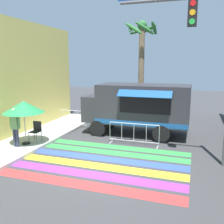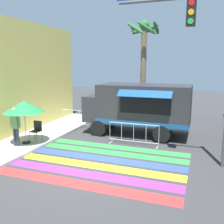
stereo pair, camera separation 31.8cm
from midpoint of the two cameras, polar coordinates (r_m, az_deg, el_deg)
The scene contains 10 objects.
ground_plane at distance 9.49m, azimuth -2.31°, elevation -12.30°, with size 60.00×60.00×0.00m, color #38383A.
crosswalk_painted at distance 9.82m, azimuth -1.43°, elevation -11.45°, with size 6.40×4.36×0.01m.
food_truck at distance 13.34m, azimuth 6.28°, elevation 1.58°, with size 5.52×2.67×2.70m.
traffic_signal_pole at distance 9.63m, azimuth 22.05°, elevation 13.78°, with size 4.25×0.29×6.42m.
patio_umbrella at distance 11.81m, azimuth -18.74°, elevation 1.15°, with size 1.83×1.83×1.98m.
folding_chair at distance 12.28m, azimuth -16.15°, elevation -3.73°, with size 0.43×0.43×0.96m.
vendor_person at distance 11.71m, azimuth -20.50°, elevation -2.65°, with size 0.53×0.23×1.72m.
barricade_front at distance 11.73m, azimuth 5.73°, elevation -5.09°, with size 2.38×0.44×1.04m.
barricade_side at distance 14.99m, azimuth -6.82°, elevation -1.60°, with size 2.30×0.44×1.04m.
palm_tree at distance 16.35m, azimuth 7.78°, elevation 13.08°, with size 2.04×2.19×6.42m.
Camera 2 is at (3.48, -8.01, 3.73)m, focal length 40.00 mm.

